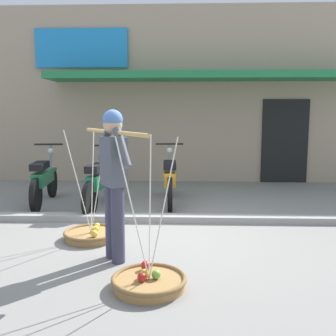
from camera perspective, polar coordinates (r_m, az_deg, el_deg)
The scene contains 9 objects.
ground_plane at distance 5.29m, azimuth -3.01°, elevation -10.06°, with size 90.00×90.00×0.00m, color gray.
sidewalk_curb at distance 5.94m, azimuth -2.42°, elevation -7.51°, with size 20.00×0.24×0.10m, color gray.
fruit_vendor at distance 4.25m, azimuth -8.12°, elevation -1.04°, with size 0.93×1.43×1.70m.
fruit_basket_left_side at distance 5.22m, azimuth -11.41°, elevation -9.65°, with size 0.72×0.72×1.45m.
fruit_basket_right_side at distance 3.78m, azimuth -2.87°, elevation -16.51°, with size 0.72×0.72×1.45m.
motorcycle_nearest_shop at distance 7.31m, azimuth -18.09°, elevation -1.73°, with size 0.54×1.82×1.09m.
motorcycle_second_in_row at distance 6.78m, azimuth -9.97°, elevation -2.20°, with size 0.54×1.82×1.09m.
motorcycle_third_in_row at distance 7.06m, azimuth 0.24°, elevation -1.67°, with size 0.54×1.82×1.09m.
storefront_building at distance 11.80m, azimuth 4.74°, elevation 10.23°, with size 13.00×6.00×4.20m.
Camera 1 is at (0.45, -5.01, 1.64)m, focal length 40.71 mm.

